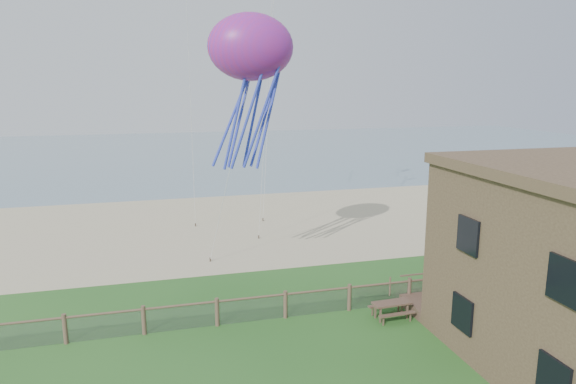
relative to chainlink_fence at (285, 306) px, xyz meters
name	(u,v)px	position (x,y,z in m)	size (l,w,h in m)	color
sand_beach	(231,225)	(0.00, 16.00, -0.55)	(72.00, 20.00, 0.02)	tan
ocean	(188,152)	(0.00, 60.00, -0.55)	(160.00, 68.00, 0.02)	slate
chainlink_fence	(285,306)	(0.00, 0.00, 0.00)	(36.20, 0.20, 1.25)	#4E372C
motel_deck	(549,291)	(13.00, -1.00, -0.30)	(15.00, 2.00, 0.50)	brown
picnic_table	(391,311)	(4.48, -1.26, -0.20)	(1.68, 1.27, 0.71)	brown
octopus_kite	(251,90)	(-0.38, 5.24, 9.28)	(3.89, 2.75, 8.02)	red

